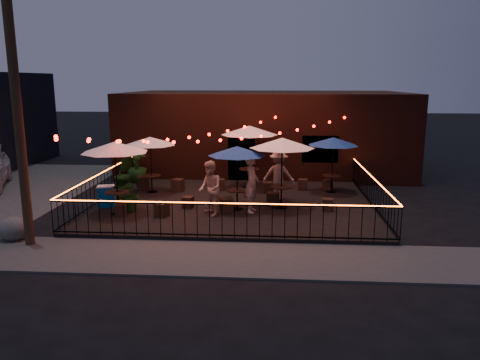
% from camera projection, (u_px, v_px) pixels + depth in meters
% --- Properties ---
extents(ground, '(110.00, 110.00, 0.00)m').
position_uv_depth(ground, '(229.00, 222.00, 15.40)').
color(ground, black).
rests_on(ground, ground).
extents(patio, '(10.00, 8.00, 0.15)m').
position_uv_depth(patio, '(234.00, 204.00, 17.34)').
color(patio, black).
rests_on(patio, ground).
extents(sidewalk, '(18.00, 2.50, 0.05)m').
position_uv_depth(sidewalk, '(217.00, 258.00, 12.22)').
color(sidewalk, '#3C3A38').
rests_on(sidewalk, ground).
extents(brick_building, '(14.00, 8.00, 4.00)m').
position_uv_depth(brick_building, '(265.00, 131.00, 24.66)').
color(brick_building, '#33160E').
rests_on(brick_building, ground).
extents(utility_pole, '(0.26, 0.26, 8.00)m').
position_uv_depth(utility_pole, '(17.00, 103.00, 12.41)').
color(utility_pole, '#382417').
rests_on(utility_pole, ground).
extents(fence_front, '(10.00, 0.04, 1.04)m').
position_uv_depth(fence_front, '(222.00, 221.00, 13.31)').
color(fence_front, black).
rests_on(fence_front, patio).
extents(fence_left, '(0.04, 8.00, 1.04)m').
position_uv_depth(fence_left, '(101.00, 187.00, 17.57)').
color(fence_left, black).
rests_on(fence_left, patio).
extents(fence_right, '(0.04, 8.00, 1.04)m').
position_uv_depth(fence_right, '(372.00, 191.00, 16.86)').
color(fence_right, black).
rests_on(fence_right, patio).
extents(festoon_lights, '(10.02, 8.72, 1.32)m').
position_uv_depth(festoon_lights, '(205.00, 140.00, 16.61)').
color(festoon_lights, '#E60601').
rests_on(festoon_lights, ground).
extents(cafe_table_0, '(2.63, 2.63, 2.45)m').
position_uv_depth(cafe_table_0, '(115.00, 148.00, 15.43)').
color(cafe_table_0, black).
rests_on(cafe_table_0, patio).
extents(cafe_table_1, '(2.20, 2.20, 2.24)m').
position_uv_depth(cafe_table_1, '(150.00, 142.00, 18.53)').
color(cafe_table_1, black).
rests_on(cafe_table_1, patio).
extents(cafe_table_2, '(2.24, 2.24, 2.23)m').
position_uv_depth(cafe_table_2, '(237.00, 152.00, 15.99)').
color(cafe_table_2, black).
rests_on(cafe_table_2, patio).
extents(cafe_table_3, '(2.51, 2.51, 2.61)m').
position_uv_depth(cafe_table_3, '(249.00, 131.00, 19.30)').
color(cafe_table_3, black).
rests_on(cafe_table_3, patio).
extents(cafe_table_4, '(2.34, 2.34, 2.50)m').
position_uv_depth(cafe_table_4, '(282.00, 144.00, 16.14)').
color(cafe_table_4, black).
rests_on(cafe_table_4, patio).
extents(cafe_table_5, '(2.66, 2.66, 2.23)m').
position_uv_depth(cafe_table_5, '(333.00, 142.00, 18.54)').
color(cafe_table_5, black).
rests_on(cafe_table_5, patio).
extents(bistro_chair_0, '(0.38, 0.38, 0.40)m').
position_uv_depth(bistro_chair_0, '(121.00, 210.00, 15.60)').
color(bistro_chair_0, black).
rests_on(bistro_chair_0, patio).
extents(bistro_chair_1, '(0.51, 0.51, 0.46)m').
position_uv_depth(bistro_chair_1, '(162.00, 210.00, 15.49)').
color(bistro_chair_1, black).
rests_on(bistro_chair_1, patio).
extents(bistro_chair_2, '(0.47, 0.47, 0.51)m').
position_uv_depth(bistro_chair_2, '(143.00, 183.00, 19.49)').
color(bistro_chair_2, black).
rests_on(bistro_chair_2, patio).
extents(bistro_chair_3, '(0.52, 0.52, 0.50)m').
position_uv_depth(bistro_chair_3, '(178.00, 185.00, 19.04)').
color(bistro_chair_3, black).
rests_on(bistro_chair_3, patio).
extents(bistro_chair_4, '(0.41, 0.41, 0.40)m').
position_uv_depth(bistro_chair_4, '(188.00, 202.00, 16.56)').
color(bistro_chair_4, black).
rests_on(bistro_chair_4, patio).
extents(bistro_chair_5, '(0.52, 0.52, 0.48)m').
position_uv_depth(bistro_chair_5, '(226.00, 205.00, 16.04)').
color(bistro_chair_5, black).
rests_on(bistro_chair_5, patio).
extents(bistro_chair_6, '(0.47, 0.47, 0.45)m').
position_uv_depth(bistro_chair_6, '(220.00, 185.00, 19.27)').
color(bistro_chair_6, black).
rests_on(bistro_chair_6, patio).
extents(bistro_chair_7, '(0.44, 0.44, 0.44)m').
position_uv_depth(bistro_chair_7, '(268.00, 187.00, 18.79)').
color(bistro_chair_7, black).
rests_on(bistro_chair_7, patio).
extents(bistro_chair_8, '(0.47, 0.47, 0.48)m').
position_uv_depth(bistro_chair_8, '(273.00, 199.00, 16.84)').
color(bistro_chair_8, black).
rests_on(bistro_chair_8, patio).
extents(bistro_chair_9, '(0.40, 0.40, 0.42)m').
position_uv_depth(bistro_chair_9, '(328.00, 205.00, 16.20)').
color(bistro_chair_9, black).
rests_on(bistro_chair_9, patio).
extents(bistro_chair_10, '(0.41, 0.41, 0.44)m').
position_uv_depth(bistro_chair_10, '(303.00, 184.00, 19.31)').
color(bistro_chair_10, black).
rests_on(bistro_chair_10, patio).
extents(bistro_chair_11, '(0.47, 0.47, 0.42)m').
position_uv_depth(bistro_chair_11, '(328.00, 185.00, 19.28)').
color(bistro_chair_11, black).
rests_on(bistro_chair_11, patio).
extents(patron_a, '(0.55, 0.77, 1.98)m').
position_uv_depth(patron_a, '(252.00, 184.00, 15.89)').
color(patron_a, tan).
rests_on(patron_a, patio).
extents(patron_b, '(1.01, 1.10, 1.85)m').
position_uv_depth(patron_b, '(210.00, 188.00, 15.49)').
color(patron_b, tan).
rests_on(patron_b, patio).
extents(patron_c, '(1.32, 0.90, 1.88)m').
position_uv_depth(patron_c, '(279.00, 175.00, 17.66)').
color(patron_c, tan).
rests_on(patron_c, patio).
extents(potted_shrub_a, '(1.23, 1.11, 1.20)m').
position_uv_depth(potted_shrub_a, '(130.00, 194.00, 16.12)').
color(potted_shrub_a, '#16340E').
rests_on(potted_shrub_a, patio).
extents(potted_shrub_b, '(0.98, 0.89, 1.46)m').
position_uv_depth(potted_shrub_b, '(124.00, 174.00, 18.95)').
color(potted_shrub_b, '#12390F').
rests_on(potted_shrub_b, patio).
extents(potted_shrub_c, '(1.11, 1.11, 1.51)m').
position_uv_depth(potted_shrub_c, '(137.00, 165.00, 20.69)').
color(potted_shrub_c, '#1A3C12').
rests_on(potted_shrub_c, patio).
extents(cooler, '(0.66, 0.55, 0.77)m').
position_uv_depth(cooler, '(106.00, 196.00, 16.67)').
color(cooler, '#0754AA').
rests_on(cooler, patio).
extents(boulder, '(1.03, 0.92, 0.70)m').
position_uv_depth(boulder, '(13.00, 229.00, 13.56)').
color(boulder, '#4B4A45').
rests_on(boulder, ground).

